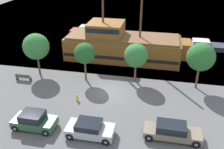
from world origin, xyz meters
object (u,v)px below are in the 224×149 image
object	(u,v)px
fire_hydrant	(77,97)
parked_car_curb_mid	(172,131)
moored_boat_dockside	(91,32)
parked_car_curb_rear	(90,129)
bench_promenade_east	(23,77)
parked_car_curb_front	(34,121)
moored_boat_outer	(203,45)
pirate_ship	(122,45)

from	to	relation	value
fire_hydrant	parked_car_curb_mid	bearing A→B (deg)	-21.84
moored_boat_dockside	parked_car_curb_rear	world-z (taller)	moored_boat_dockside
moored_boat_dockside	bench_promenade_east	world-z (taller)	moored_boat_dockside
parked_car_curb_mid	parked_car_curb_rear	size ratio (longest dim) A/B	1.18
parked_car_curb_front	parked_car_curb_rear	size ratio (longest dim) A/B	0.94
moored_boat_dockside	moored_boat_outer	size ratio (longest dim) A/B	1.24
parked_car_curb_mid	fire_hydrant	xyz separation A→B (m)	(-9.76, 3.91, -0.32)
moored_boat_outer	parked_car_curb_front	world-z (taller)	parked_car_curb_front
fire_hydrant	bench_promenade_east	xyz separation A→B (m)	(-7.91, 2.99, 0.04)
moored_boat_outer	parked_car_curb_front	distance (m)	29.11
fire_hydrant	parked_car_curb_front	bearing A→B (deg)	-115.00
bench_promenade_east	pirate_ship	bearing A→B (deg)	40.69
pirate_ship	parked_car_curb_front	size ratio (longest dim) A/B	4.54
bench_promenade_east	parked_car_curb_mid	bearing A→B (deg)	-21.34
parked_car_curb_rear	bench_promenade_east	size ratio (longest dim) A/B	2.14
moored_boat_outer	parked_car_curb_rear	world-z (taller)	parked_car_curb_rear
parked_car_curb_front	fire_hydrant	distance (m)	5.53
fire_hydrant	bench_promenade_east	distance (m)	8.45
pirate_ship	bench_promenade_east	distance (m)	14.10
moored_boat_outer	parked_car_curb_rear	size ratio (longest dim) A/B	1.57
pirate_ship	moored_boat_dockside	xyz separation A→B (m)	(-7.28, 9.45, -1.39)
moored_boat_outer	bench_promenade_east	world-z (taller)	moored_boat_outer
bench_promenade_east	parked_car_curb_rear	bearing A→B (deg)	-36.60
parked_car_curb_rear	bench_promenade_east	world-z (taller)	parked_car_curb_rear
parked_car_curb_mid	bench_promenade_east	xyz separation A→B (m)	(-17.66, 6.90, -0.28)
parked_car_curb_front	fire_hydrant	size ratio (longest dim) A/B	5.02
moored_boat_outer	parked_car_curb_mid	size ratio (longest dim) A/B	1.33
parked_car_curb_front	moored_boat_dockside	bearing A→B (deg)	94.81
pirate_ship	parked_car_curb_front	distance (m)	17.89
parked_car_curb_rear	fire_hydrant	size ratio (longest dim) A/B	5.35
moored_boat_dockside	fire_hydrant	xyz separation A→B (m)	(4.57, -21.57, -0.21)
parked_car_curb_rear	moored_boat_dockside	bearing A→B (deg)	105.62
fire_hydrant	moored_boat_dockside	bearing A→B (deg)	101.95
pirate_ship	moored_boat_dockside	bearing A→B (deg)	127.62
moored_boat_dockside	parked_car_curb_mid	size ratio (longest dim) A/B	1.65
parked_car_curb_rear	parked_car_curb_mid	bearing A→B (deg)	9.09
moored_boat_dockside	moored_boat_outer	distance (m)	19.60
moored_boat_dockside	parked_car_curb_front	world-z (taller)	moored_boat_dockside
moored_boat_outer	fire_hydrant	size ratio (longest dim) A/B	8.41
pirate_ship	bench_promenade_east	size ratio (longest dim) A/B	9.09
parked_car_curb_mid	fire_hydrant	size ratio (longest dim) A/B	6.30
parked_car_curb_front	parked_car_curb_rear	xyz separation A→B (m)	(5.20, -0.02, -0.06)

